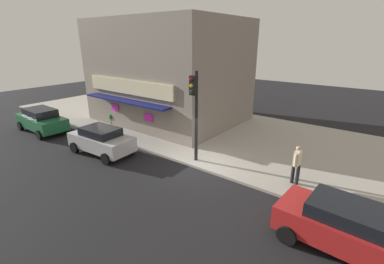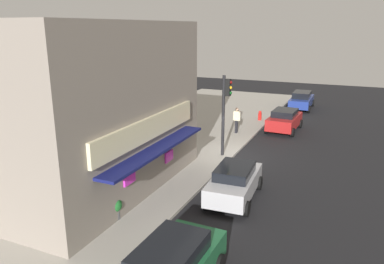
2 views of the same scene
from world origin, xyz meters
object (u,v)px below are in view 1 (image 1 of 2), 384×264
Objects in this scene: trash_can at (148,128)px; parked_car_red at (344,226)px; parked_car_silver at (101,140)px; parked_car_green at (41,120)px; potted_plant_by_doorway at (113,118)px; pedestrian at (297,163)px; traffic_light at (195,105)px.

trash_can is 0.19× the size of parked_car_red.
parked_car_green is (-6.81, -0.25, 0.04)m from parked_car_silver.
potted_plant_by_doorway is at bearing 53.65° from parked_car_green.
parked_car_red is (12.46, 0.08, 0.02)m from parked_car_silver.
parked_car_silver is at bearing 2.07° from parked_car_green.
potted_plant_by_doorway is 4.91m from parked_car_green.
potted_plant_by_doorway is (-3.71, -0.11, 0.11)m from trash_can.
trash_can is at bearing 92.81° from parked_car_silver.
pedestrian is at bearing 11.01° from parked_car_green.
trash_can is 0.42× the size of pedestrian.
parked_car_red is at bearing -51.02° from pedestrian.
trash_can is 3.72m from potted_plant_by_doorway.
potted_plant_by_doorway is at bearing 170.63° from traffic_light.
traffic_light is 6.09m from trash_can.
potted_plant_by_doorway is (-13.97, 0.67, -0.50)m from pedestrian.
trash_can is 3.83m from parked_car_silver.
pedestrian is (10.26, -0.78, 0.62)m from trash_can.
parked_car_silver is 6.81m from parked_car_green.
parked_car_green is (-19.27, -0.33, 0.03)m from parked_car_red.
pedestrian is at bearing -2.73° from potted_plant_by_doorway.
parked_car_green is at bearing -177.93° from parked_car_silver.
pedestrian is 17.20m from parked_car_green.
parked_car_silver is (-5.06, -2.23, -2.36)m from traffic_light.
trash_can is at bearing 163.56° from parked_car_red.
traffic_light reaches higher than potted_plant_by_doorway.
traffic_light is 1.16× the size of parked_car_silver.
parked_car_green is (-16.88, -3.28, -0.28)m from pedestrian.
parked_car_silver is (3.90, -3.70, 0.18)m from potted_plant_by_doorway.
parked_car_red is 19.28m from parked_car_green.
pedestrian is at bearing -4.34° from trash_can.
potted_plant_by_doorway is (-8.96, 1.48, -2.54)m from traffic_light.
traffic_light is at bearing 163.86° from parked_car_red.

